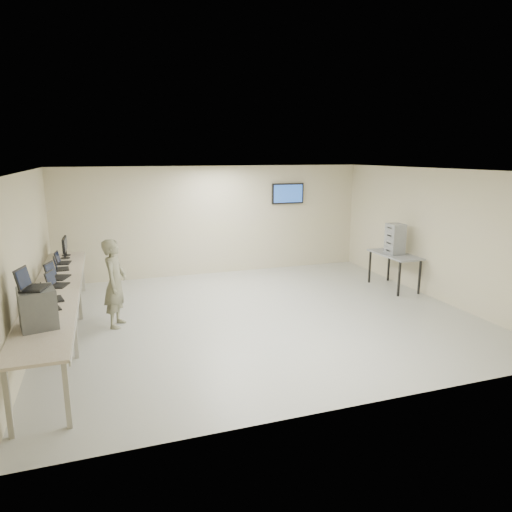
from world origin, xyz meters
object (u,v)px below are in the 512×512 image
object	(u,v)px
side_table	(395,257)
soldier	(115,283)
workbench	(57,292)
equipment_box	(38,308)

from	to	relation	value
side_table	soldier	bearing A→B (deg)	-175.93
workbench	equipment_box	distance (m)	1.85
workbench	side_table	bearing A→B (deg)	6.09
workbench	side_table	xyz separation A→B (m)	(7.19, 0.77, -0.08)
equipment_box	side_table	size ratio (longest dim) A/B	0.37
soldier	equipment_box	bearing A→B (deg)	174.29
workbench	equipment_box	bearing A→B (deg)	-91.97
workbench	side_table	size ratio (longest dim) A/B	4.36
equipment_box	side_table	distance (m)	7.71
workbench	equipment_box	world-z (taller)	equipment_box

